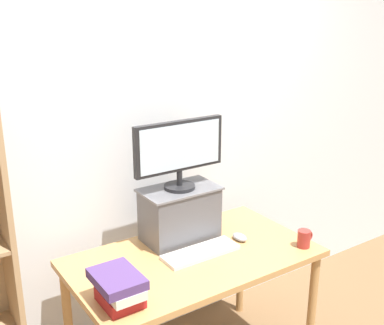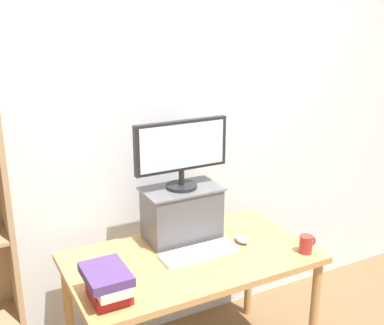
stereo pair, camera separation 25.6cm
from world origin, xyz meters
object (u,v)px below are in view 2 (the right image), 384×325
object	(u,v)px
computer_mouse	(242,240)
book_stack	(108,283)
computer_monitor	(181,150)
desk	(191,269)
coffee_mug	(306,244)
keyboard	(199,253)
riser_box	(182,212)

from	to	relation	value
computer_mouse	book_stack	bearing A→B (deg)	-167.96
computer_monitor	book_stack	xyz separation A→B (m)	(-0.58, -0.40, -0.45)
desk	computer_monitor	bearing A→B (deg)	76.97
desk	coffee_mug	distance (m)	0.65
coffee_mug	desk	bearing A→B (deg)	155.22
desk	coffee_mug	size ratio (longest dim) A/B	12.77
computer_monitor	coffee_mug	distance (m)	0.86
keyboard	coffee_mug	xyz separation A→B (m)	(0.53, -0.25, 0.04)
keyboard	computer_mouse	bearing A→B (deg)	1.86
keyboard	book_stack	xyz separation A→B (m)	(-0.57, -0.17, 0.07)
keyboard	computer_mouse	size ratio (longest dim) A/B	4.19
book_stack	computer_mouse	bearing A→B (deg)	12.04
computer_mouse	book_stack	size ratio (longest dim) A/B	0.40
computer_monitor	keyboard	world-z (taller)	computer_monitor
desk	book_stack	world-z (taller)	book_stack
desk	riser_box	xyz separation A→B (m)	(0.05, 0.21, 0.25)
keyboard	computer_monitor	bearing A→B (deg)	87.82
computer_mouse	coffee_mug	bearing A→B (deg)	-46.24
desk	coffee_mug	xyz separation A→B (m)	(0.57, -0.26, 0.13)
desk	book_stack	size ratio (longest dim) A/B	5.11
book_stack	coffee_mug	xyz separation A→B (m)	(1.11, -0.08, -0.03)
riser_box	book_stack	world-z (taller)	riser_box
computer_monitor	book_stack	distance (m)	0.84
coffee_mug	computer_mouse	bearing A→B (deg)	133.76
keyboard	desk	bearing A→B (deg)	160.60
desk	keyboard	distance (m)	0.11
computer_monitor	computer_mouse	distance (m)	0.63
computer_monitor	computer_mouse	xyz separation A→B (m)	(0.28, -0.22, -0.52)
desk	computer_mouse	bearing A→B (deg)	-0.86
desk	computer_monitor	distance (m)	0.66
riser_box	book_stack	xyz separation A→B (m)	(-0.58, -0.40, -0.08)
computer_monitor	coffee_mug	world-z (taller)	computer_monitor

